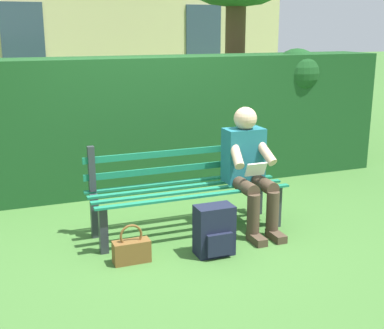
{
  "coord_description": "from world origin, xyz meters",
  "views": [
    {
      "loc": [
        1.65,
        4.31,
        1.89
      ],
      "look_at": [
        0.0,
        0.1,
        0.69
      ],
      "focal_mm": 48.41,
      "sensor_mm": 36.0,
      "label": 1
    }
  ],
  "objects_px": {
    "backpack": "(214,231)",
    "person_seated": "(249,166)",
    "park_bench": "(185,187)",
    "handbag": "(132,250)"
  },
  "relations": [
    {
      "from": "person_seated",
      "to": "park_bench",
      "type": "bearing_deg",
      "value": -16.31
    },
    {
      "from": "person_seated",
      "to": "backpack",
      "type": "height_order",
      "value": "person_seated"
    },
    {
      "from": "backpack",
      "to": "person_seated",
      "type": "bearing_deg",
      "value": -140.52
    },
    {
      "from": "park_bench",
      "to": "person_seated",
      "type": "height_order",
      "value": "person_seated"
    },
    {
      "from": "backpack",
      "to": "handbag",
      "type": "relative_size",
      "value": 1.3
    },
    {
      "from": "park_bench",
      "to": "backpack",
      "type": "bearing_deg",
      "value": 92.28
    },
    {
      "from": "park_bench",
      "to": "person_seated",
      "type": "bearing_deg",
      "value": 163.69
    },
    {
      "from": "park_bench",
      "to": "handbag",
      "type": "relative_size",
      "value": 5.57
    },
    {
      "from": "park_bench",
      "to": "handbag",
      "type": "xyz_separation_m",
      "value": [
        0.68,
        0.53,
        -0.31
      ]
    },
    {
      "from": "park_bench",
      "to": "backpack",
      "type": "xyz_separation_m",
      "value": [
        -0.03,
        0.63,
        -0.21
      ]
    }
  ]
}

